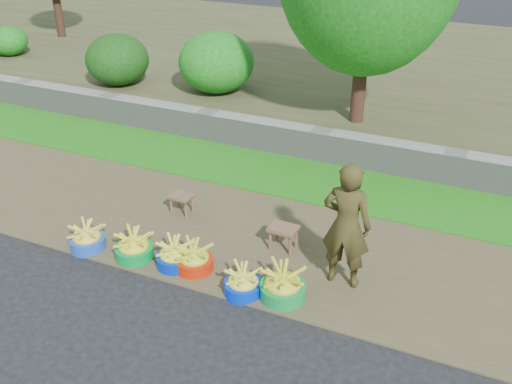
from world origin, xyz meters
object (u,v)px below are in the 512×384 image
at_px(basin_e, 243,283).
at_px(basin_f, 283,286).
at_px(basin_d, 194,259).
at_px(basin_c, 175,256).
at_px(stool_right, 283,232).
at_px(basin_a, 87,238).
at_px(basin_b, 134,247).
at_px(stool_left, 181,199).
at_px(vendor_woman, 346,225).

relative_size(basin_e, basin_f, 0.84).
distance_m(basin_d, basin_f, 1.22).
bearing_deg(basin_e, basin_c, 171.89).
relative_size(basin_c, stool_right, 1.25).
relative_size(basin_c, basin_d, 1.00).
bearing_deg(stool_right, basin_a, -156.62).
height_order(basin_b, basin_d, basin_b).
bearing_deg(stool_right, basin_b, -150.21).
distance_m(stool_left, vendor_woman, 2.74).
relative_size(basin_e, stool_right, 1.19).
distance_m(basin_b, vendor_woman, 2.75).
distance_m(basin_d, vendor_woman, 1.95).
distance_m(basin_b, stool_right, 1.95).
relative_size(basin_b, basin_f, 0.91).
bearing_deg(basin_a, basin_d, 6.06).
distance_m(basin_e, stool_left, 2.07).
height_order(basin_b, stool_right, basin_b).
height_order(basin_e, stool_left, basin_e).
bearing_deg(basin_d, basin_e, -13.36).
distance_m(basin_b, basin_c, 0.58).
relative_size(basin_b, basin_e, 1.09).
distance_m(basin_e, stool_right, 1.06).
height_order(basin_e, basin_f, basin_f).
bearing_deg(basin_f, basin_e, -166.22).
height_order(basin_a, basin_c, basin_c).
xyz_separation_m(basin_a, vendor_woman, (3.30, 0.67, 0.66)).
relative_size(basin_a, basin_e, 1.03).
height_order(basin_a, stool_left, basin_a).
relative_size(basin_a, basin_f, 0.86).
xyz_separation_m(stool_left, stool_right, (1.69, -0.25, 0.03)).
relative_size(basin_a, stool_right, 1.23).
relative_size(basin_a, basin_d, 0.98).
relative_size(basin_b, vendor_woman, 0.31).
distance_m(basin_a, basin_f, 2.75).
xyz_separation_m(basin_c, basin_f, (1.48, -0.03, 0.02)).
xyz_separation_m(basin_a, basin_f, (2.75, 0.10, 0.02)).
height_order(basin_c, vendor_woman, vendor_woman).
bearing_deg(stool_right, basin_d, -134.55).
height_order(basin_a, basin_e, basin_a).
xyz_separation_m(stool_left, vendor_woman, (2.61, -0.61, 0.56)).
bearing_deg(basin_a, basin_b, 5.34).
bearing_deg(stool_left, basin_b, -89.74).
height_order(basin_d, stool_right, basin_d).
bearing_deg(stool_left, basin_d, -53.26).
bearing_deg(basin_c, vendor_woman, 14.98).
bearing_deg(basin_a, stool_left, 61.68).
xyz_separation_m(basin_b, vendor_woman, (2.60, 0.61, 0.65)).
bearing_deg(vendor_woman, stool_right, -21.49).
distance_m(basin_d, stool_left, 1.40).
bearing_deg(basin_e, vendor_woman, 34.33).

